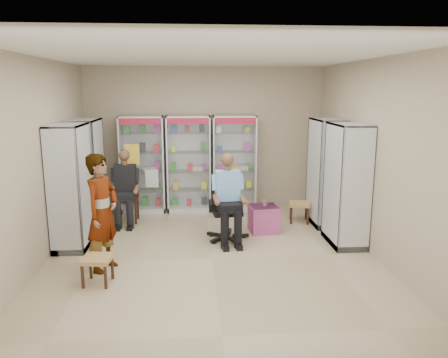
{
  "coord_description": "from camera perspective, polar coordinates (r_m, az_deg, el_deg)",
  "views": [
    {
      "loc": [
        -0.29,
        -6.28,
        2.55
      ],
      "look_at": [
        0.24,
        0.7,
        1.09
      ],
      "focal_mm": 35.0,
      "sensor_mm": 36.0,
      "label": 1
    }
  ],
  "objects": [
    {
      "name": "floor",
      "position": [
        6.79,
        -1.57,
        -10.31
      ],
      "size": [
        6.0,
        6.0,
        0.0
      ],
      "primitive_type": "plane",
      "color": "tan",
      "rests_on": "ground"
    },
    {
      "name": "room_shell",
      "position": [
        6.32,
        -1.67,
        6.48
      ],
      "size": [
        5.02,
        6.02,
        3.01
      ],
      "color": "tan",
      "rests_on": "ground"
    },
    {
      "name": "cabinet_back_left",
      "position": [
        9.2,
        -10.56,
        1.87
      ],
      "size": [
        0.9,
        0.5,
        2.0
      ],
      "primitive_type": "cube",
      "color": "#ADAEB4",
      "rests_on": "floor"
    },
    {
      "name": "cabinet_back_mid",
      "position": [
        9.15,
        -4.63,
        1.97
      ],
      "size": [
        0.9,
        0.5,
        2.0
      ],
      "primitive_type": "cube",
      "color": "#B1B3B8",
      "rests_on": "floor"
    },
    {
      "name": "cabinet_back_right",
      "position": [
        9.19,
        1.31,
        2.05
      ],
      "size": [
        0.9,
        0.5,
        2.0
      ],
      "primitive_type": "cube",
      "color": "#B4B7BC",
      "rests_on": "floor"
    },
    {
      "name": "cabinet_right_far",
      "position": [
        8.42,
        13.19,
        0.85
      ],
      "size": [
        0.9,
        0.5,
        2.0
      ],
      "primitive_type": "cube",
      "rotation": [
        0.0,
        0.0,
        1.57
      ],
      "color": "#B6BABE",
      "rests_on": "floor"
    },
    {
      "name": "cabinet_right_near",
      "position": [
        7.4,
        15.71,
        -0.77
      ],
      "size": [
        0.9,
        0.5,
        2.0
      ],
      "primitive_type": "cube",
      "rotation": [
        0.0,
        0.0,
        1.57
      ],
      "color": "#B0B3B7",
      "rests_on": "floor"
    },
    {
      "name": "cabinet_left_far",
      "position": [
        8.46,
        -17.5,
        0.65
      ],
      "size": [
        0.9,
        0.5,
        2.0
      ],
      "primitive_type": "cube",
      "rotation": [
        0.0,
        0.0,
        -1.57
      ],
      "color": "#B9BBC0",
      "rests_on": "floor"
    },
    {
      "name": "cabinet_left_near",
      "position": [
        7.41,
        -19.38,
        -0.98
      ],
      "size": [
        0.9,
        0.5,
        2.0
      ],
      "primitive_type": "cube",
      "rotation": [
        0.0,
        0.0,
        -1.57
      ],
      "color": "silver",
      "rests_on": "floor"
    },
    {
      "name": "wooden_chair",
      "position": [
        8.63,
        -12.58,
        -2.46
      ],
      "size": [
        0.42,
        0.42,
        0.94
      ],
      "primitive_type": "cube",
      "color": "black",
      "rests_on": "floor"
    },
    {
      "name": "seated_customer",
      "position": [
        8.54,
        -12.69,
        -1.24
      ],
      "size": [
        0.44,
        0.6,
        1.34
      ],
      "primitive_type": null,
      "color": "black",
      "rests_on": "floor"
    },
    {
      "name": "office_chair",
      "position": [
        7.44,
        0.39,
        -3.81
      ],
      "size": [
        0.66,
        0.66,
        1.11
      ],
      "primitive_type": "cube",
      "rotation": [
        0.0,
        0.0,
        0.09
      ],
      "color": "black",
      "rests_on": "floor"
    },
    {
      "name": "seated_shopkeeper",
      "position": [
        7.35,
        0.43,
        -2.78
      ],
      "size": [
        0.52,
        0.68,
        1.41
      ],
      "primitive_type": null,
      "rotation": [
        0.0,
        0.0,
        0.09
      ],
      "color": "#74B7E6",
      "rests_on": "floor"
    },
    {
      "name": "pink_trunk",
      "position": [
        7.95,
        5.2,
        -5.18
      ],
      "size": [
        0.53,
        0.52,
        0.47
      ],
      "primitive_type": "cube",
      "rotation": [
        0.0,
        0.0,
        0.09
      ],
      "color": "#AF468E",
      "rests_on": "floor"
    },
    {
      "name": "tea_glass",
      "position": [
        7.89,
        5.34,
        -3.16
      ],
      "size": [
        0.07,
        0.07,
        0.1
      ],
      "primitive_type": "cylinder",
      "color": "#551607",
      "rests_on": "pink_trunk"
    },
    {
      "name": "woven_stool_a",
      "position": [
        8.6,
        9.78,
        -4.3
      ],
      "size": [
        0.46,
        0.46,
        0.39
      ],
      "primitive_type": "cube",
      "rotation": [
        0.0,
        0.0,
        -0.19
      ],
      "color": "#95683F",
      "rests_on": "floor"
    },
    {
      "name": "woven_stool_b",
      "position": [
        6.14,
        -16.17,
        -11.37
      ],
      "size": [
        0.42,
        0.42,
        0.38
      ],
      "primitive_type": "cube",
      "rotation": [
        0.0,
        0.0,
        -0.12
      ],
      "color": "#AD8549",
      "rests_on": "floor"
    },
    {
      "name": "standing_man",
      "position": [
        6.38,
        -15.61,
        -4.26
      ],
      "size": [
        0.61,
        0.72,
        1.68
      ],
      "primitive_type": "imported",
      "rotation": [
        0.0,
        0.0,
        1.16
      ],
      "color": "#98989B",
      "rests_on": "floor"
    }
  ]
}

